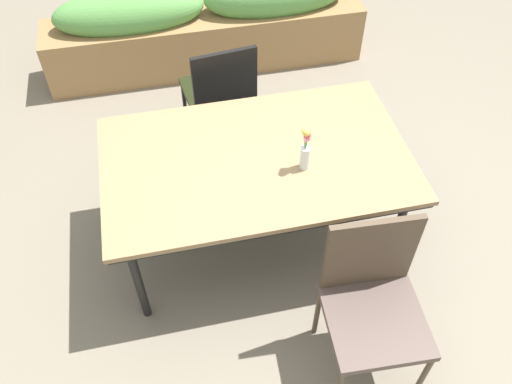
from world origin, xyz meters
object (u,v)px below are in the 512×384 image
flower_vase (306,148)px  dining_table (256,164)px  chair_far_side (220,91)px  chair_near_right (373,297)px  planter_box (207,26)px

flower_vase → dining_table: bearing=151.6°
flower_vase → chair_far_side: bearing=106.2°
dining_table → flower_vase: size_ratio=6.02×
chair_near_right → planter_box: (-0.37, 2.75, -0.16)m
chair_near_right → dining_table: bearing=-62.6°
chair_far_side → flower_vase: (0.29, -0.98, 0.34)m
dining_table → planter_box: bearing=89.7°
dining_table → planter_box: 1.92m
flower_vase → planter_box: size_ratio=0.11×
chair_far_side → planter_box: (0.06, 1.04, -0.14)m
dining_table → flower_vase: bearing=-28.4°
dining_table → flower_vase: flower_vase is taller
dining_table → chair_far_side: bearing=93.6°
dining_table → chair_near_right: chair_near_right is taller
chair_far_side → planter_box: bearing=79.6°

